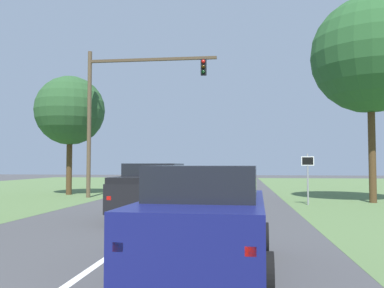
% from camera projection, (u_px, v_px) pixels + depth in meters
% --- Properties ---
extents(ground_plane, '(120.00, 120.00, 0.00)m').
position_uv_depth(ground_plane, '(157.00, 223.00, 13.35)').
color(ground_plane, '#424244').
extents(red_suv_near, '(2.41, 4.76, 1.92)m').
position_uv_depth(red_suv_near, '(207.00, 216.00, 7.37)').
color(red_suv_near, navy).
rests_on(red_suv_near, ground_plane).
extents(pickup_truck_lead, '(2.40, 5.35, 1.97)m').
position_uv_depth(pickup_truck_lead, '(155.00, 190.00, 14.74)').
color(pickup_truck_lead, black).
rests_on(pickup_truck_lead, ground_plane).
extents(traffic_light, '(7.67, 0.40, 8.65)m').
position_uv_depth(traffic_light, '(120.00, 101.00, 23.81)').
color(traffic_light, brown).
rests_on(traffic_light, ground_plane).
extents(keep_moving_sign, '(0.60, 0.09, 2.45)m').
position_uv_depth(keep_moving_sign, '(308.00, 172.00, 19.48)').
color(keep_moving_sign, gray).
rests_on(keep_moving_sign, ground_plane).
extents(oak_tree_right, '(5.96, 5.96, 10.54)m').
position_uv_depth(oak_tree_right, '(370.00, 55.00, 20.89)').
color(oak_tree_right, '#4C351E').
rests_on(oak_tree_right, ground_plane).
extents(extra_tree_1, '(4.44, 4.44, 7.64)m').
position_uv_depth(extra_tree_1, '(70.00, 111.00, 26.27)').
color(extra_tree_1, '#4C351E').
rests_on(extra_tree_1, ground_plane).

